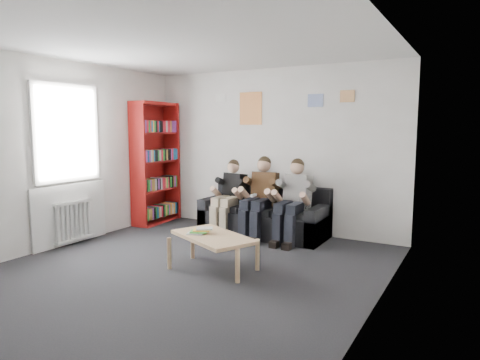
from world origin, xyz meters
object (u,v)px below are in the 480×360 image
at_px(bookshelf, 156,163).
at_px(person_middle, 259,198).
at_px(sofa, 264,217).
at_px(person_left, 229,197).
at_px(coffee_table, 213,239).
at_px(person_right, 293,201).

height_order(bookshelf, person_middle, bookshelf).
bearing_deg(sofa, person_left, -161.61).
distance_m(coffee_table, person_right, 1.72).
bearing_deg(person_right, person_left, -171.69).
bearing_deg(person_middle, coffee_table, -89.82).
relative_size(coffee_table, person_middle, 0.84).
bearing_deg(sofa, person_right, -18.69).
distance_m(coffee_table, person_middle, 1.70).
distance_m(sofa, person_left, 0.68).
distance_m(person_middle, person_right, 0.57).
height_order(person_left, person_right, person_right).
xyz_separation_m(bookshelf, person_right, (2.68, -0.04, -0.47)).
distance_m(person_left, person_middle, 0.57).
xyz_separation_m(sofa, coffee_table, (0.22, -1.86, 0.10)).
xyz_separation_m(person_left, person_middle, (0.57, -0.00, 0.03)).
xyz_separation_m(coffee_table, person_middle, (-0.22, 1.66, 0.25)).
xyz_separation_m(sofa, person_middle, (0.00, -0.19, 0.35)).
bearing_deg(coffee_table, person_middle, 97.53).
bearing_deg(coffee_table, bookshelf, 143.98).
height_order(sofa, person_left, person_left).
distance_m(sofa, person_middle, 0.40).
relative_size(sofa, person_left, 1.68).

